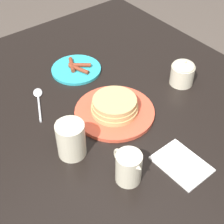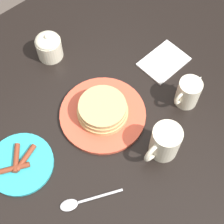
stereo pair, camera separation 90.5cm
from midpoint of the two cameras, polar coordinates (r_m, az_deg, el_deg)
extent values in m
plane|color=#51473F|center=(1.60, -15.90, -19.53)|extent=(8.00, 8.00, 0.00)
cube|color=black|center=(0.93, -26.92, -11.42)|extent=(1.26, 1.00, 0.03)
cube|color=black|center=(1.53, -10.54, 9.68)|extent=(0.07, 0.07, 0.71)
cylinder|color=#DB5138|center=(0.90, -26.87, -12.36)|extent=(0.24, 0.24, 0.01)
cylinder|color=tan|center=(0.89, -27.22, -12.10)|extent=(0.14, 0.14, 0.01)
cylinder|color=tan|center=(0.88, -27.61, -11.80)|extent=(0.14, 0.14, 0.01)
cylinder|color=tan|center=(0.86, -28.02, -11.49)|extent=(0.13, 0.13, 0.01)
cylinder|color=#2DADBC|center=(0.99, -40.43, -18.86)|extent=(0.17, 0.17, 0.01)
cylinder|color=brown|center=(0.98, -39.94, -18.16)|extent=(0.08, 0.04, 0.01)
cylinder|color=brown|center=(0.99, -41.63, -19.64)|extent=(0.08, 0.05, 0.01)
cylinder|color=brown|center=(0.99, -41.11, -17.92)|extent=(0.06, 0.07, 0.01)
cylinder|color=beige|center=(0.78, -18.53, -19.64)|extent=(0.08, 0.08, 0.10)
torus|color=beige|center=(0.78, -20.97, -21.22)|extent=(0.07, 0.01, 0.07)
cylinder|color=#472819|center=(0.74, -19.53, -19.05)|extent=(0.07, 0.07, 0.00)
cylinder|color=beige|center=(0.80, -11.38, -9.40)|extent=(0.07, 0.07, 0.09)
cone|color=beige|center=(0.77, -10.04, -7.31)|extent=(0.04, 0.03, 0.04)
torus|color=beige|center=(0.79, -13.40, -10.60)|extent=(0.05, 0.01, 0.05)
cylinder|color=beige|center=(1.03, -32.99, 0.57)|extent=(0.08, 0.08, 0.07)
ellipsoid|color=beige|center=(1.01, -33.97, 1.58)|extent=(0.07, 0.07, 0.03)
sphere|color=beige|center=(0.99, -34.41, 2.03)|extent=(0.01, 0.01, 0.01)
cube|color=white|center=(0.90, -13.37, -1.83)|extent=(0.14, 0.11, 0.01)
cylinder|color=silver|center=(0.88, -30.54, -26.80)|extent=(0.11, 0.06, 0.01)
ellipsoid|color=silver|center=(0.92, -35.62, -26.98)|extent=(0.05, 0.05, 0.01)
camera|label=1|loc=(0.45, 63.49, 24.15)|focal=55.00mm
camera|label=2|loc=(0.45, -116.51, -24.15)|focal=55.00mm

